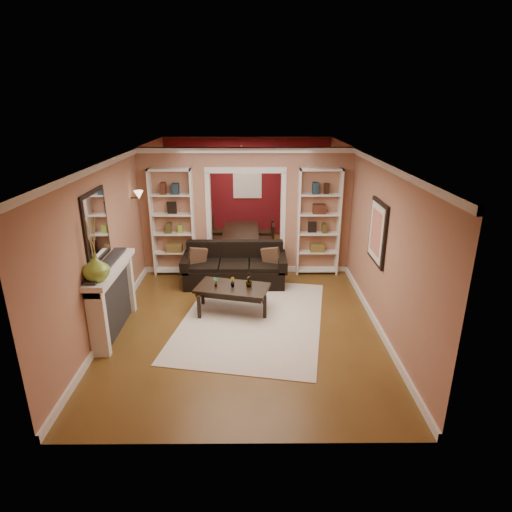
{
  "coord_description": "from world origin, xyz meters",
  "views": [
    {
      "loc": [
        0.16,
        -7.76,
        3.59
      ],
      "look_at": [
        0.21,
        -0.8,
        1.06
      ],
      "focal_mm": 30.0,
      "sensor_mm": 36.0,
      "label": 1
    }
  ],
  "objects_px": {
    "sofa": "(234,265)",
    "bookshelf_left": "(173,223)",
    "bookshelf_right": "(318,223)",
    "fireplace": "(114,299)",
    "dining_table": "(242,240)",
    "coffee_table": "(233,299)"
  },
  "relations": [
    {
      "from": "coffee_table",
      "to": "fireplace",
      "type": "xyz_separation_m",
      "value": [
        -1.88,
        -0.71,
        0.34
      ]
    },
    {
      "from": "bookshelf_right",
      "to": "bookshelf_left",
      "type": "bearing_deg",
      "value": 180.0
    },
    {
      "from": "bookshelf_left",
      "to": "fireplace",
      "type": "height_order",
      "value": "bookshelf_left"
    },
    {
      "from": "coffee_table",
      "to": "sofa",
      "type": "bearing_deg",
      "value": 104.74
    },
    {
      "from": "coffee_table",
      "to": "dining_table",
      "type": "xyz_separation_m",
      "value": [
        0.1,
        3.33,
        0.04
      ]
    },
    {
      "from": "fireplace",
      "to": "dining_table",
      "type": "distance_m",
      "value": 4.51
    },
    {
      "from": "sofa",
      "to": "dining_table",
      "type": "height_order",
      "value": "sofa"
    },
    {
      "from": "sofa",
      "to": "dining_table",
      "type": "relative_size",
      "value": 1.34
    },
    {
      "from": "bookshelf_left",
      "to": "dining_table",
      "type": "bearing_deg",
      "value": 46.56
    },
    {
      "from": "coffee_table",
      "to": "bookshelf_right",
      "type": "xyz_separation_m",
      "value": [
        1.76,
        1.82,
        0.91
      ]
    },
    {
      "from": "sofa",
      "to": "bookshelf_right",
      "type": "xyz_separation_m",
      "value": [
        1.78,
        0.58,
        0.73
      ]
    },
    {
      "from": "fireplace",
      "to": "dining_table",
      "type": "height_order",
      "value": "fireplace"
    },
    {
      "from": "fireplace",
      "to": "sofa",
      "type": "bearing_deg",
      "value": 46.34
    },
    {
      "from": "sofa",
      "to": "bookshelf_right",
      "type": "relative_size",
      "value": 0.92
    },
    {
      "from": "bookshelf_right",
      "to": "dining_table",
      "type": "bearing_deg",
      "value": 137.84
    },
    {
      "from": "coffee_table",
      "to": "fireplace",
      "type": "distance_m",
      "value": 2.03
    },
    {
      "from": "bookshelf_left",
      "to": "fireplace",
      "type": "distance_m",
      "value": 2.65
    },
    {
      "from": "bookshelf_left",
      "to": "bookshelf_right",
      "type": "height_order",
      "value": "same"
    },
    {
      "from": "coffee_table",
      "to": "dining_table",
      "type": "relative_size",
      "value": 0.8
    },
    {
      "from": "sofa",
      "to": "bookshelf_left",
      "type": "relative_size",
      "value": 0.92
    },
    {
      "from": "sofa",
      "to": "coffee_table",
      "type": "height_order",
      "value": "sofa"
    },
    {
      "from": "sofa",
      "to": "bookshelf_right",
      "type": "height_order",
      "value": "bookshelf_right"
    }
  ]
}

